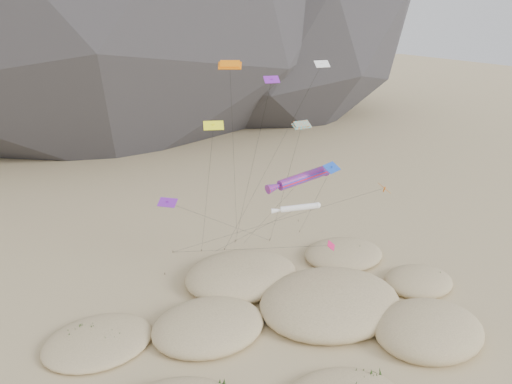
% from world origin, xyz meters
% --- Properties ---
extents(ground, '(500.00, 500.00, 0.00)m').
position_xyz_m(ground, '(0.00, 0.00, 0.00)').
color(ground, '#CCB789').
rests_on(ground, ground).
extents(dunes, '(48.50, 35.56, 4.15)m').
position_xyz_m(dunes, '(-1.33, 3.89, 0.75)').
color(dunes, '#CCB789').
rests_on(dunes, ground).
extents(dune_grass, '(44.00, 26.55, 1.50)m').
position_xyz_m(dune_grass, '(-1.43, 3.49, 0.86)').
color(dune_grass, black).
rests_on(dune_grass, ground).
extents(kite_stakes, '(25.07, 6.29, 0.30)m').
position_xyz_m(kite_stakes, '(1.32, 24.16, 0.15)').
color(kite_stakes, '#3F2D1E').
rests_on(kite_stakes, ground).
extents(rainbow_tube_kite, '(9.36, 13.57, 14.78)m').
position_xyz_m(rainbow_tube_kite, '(4.00, 11.55, 13.74)').
color(rainbow_tube_kite, red).
rests_on(rainbow_tube_kite, ground).
extents(white_tube_kite, '(6.73, 16.16, 11.98)m').
position_xyz_m(white_tube_kite, '(1.68, 8.73, 11.39)').
color(white_tube_kite, white).
rests_on(white_tube_kite, ground).
extents(orange_parafoil, '(6.77, 10.79, 27.38)m').
position_xyz_m(orange_parafoil, '(-2.32, 17.57, 26.56)').
color(orange_parafoil, orange).
rests_on(orange_parafoil, ground).
extents(multi_parafoil, '(4.91, 13.66, 21.20)m').
position_xyz_m(multi_parafoil, '(2.85, 10.12, 20.47)').
color(multi_parafoil, orange).
rests_on(multi_parafoil, ground).
extents(delta_kites, '(28.34, 22.01, 26.76)m').
position_xyz_m(delta_kites, '(1.76, 11.18, 16.66)').
color(delta_kites, purple).
rests_on(delta_kites, ground).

